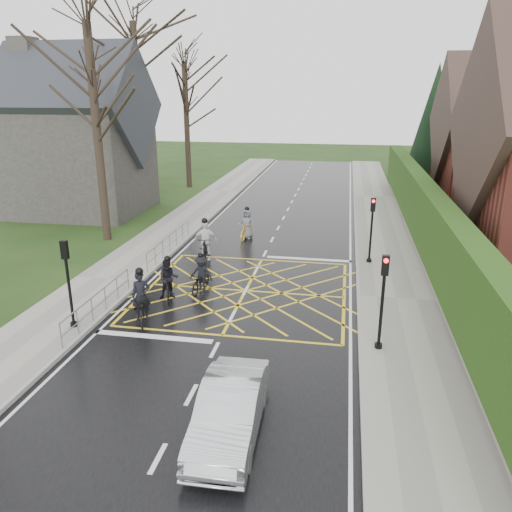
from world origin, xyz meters
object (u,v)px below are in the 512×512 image
(car, at_px, (230,410))
(cyclist_mid, at_px, (201,277))
(cyclist_rear, at_px, (141,304))
(cyclist_lead, at_px, (247,228))
(cyclist_back, at_px, (168,283))
(cyclist_front, at_px, (205,245))

(car, bearing_deg, cyclist_mid, 108.73)
(cyclist_rear, height_order, cyclist_lead, cyclist_rear)
(cyclist_rear, relative_size, cyclist_mid, 1.23)
(cyclist_back, distance_m, car, 8.70)
(cyclist_front, distance_m, car, 13.01)
(cyclist_back, relative_size, car, 0.45)
(cyclist_mid, relative_size, cyclist_lead, 0.90)
(cyclist_front, bearing_deg, cyclist_back, -104.48)
(cyclist_back, distance_m, cyclist_front, 4.76)
(car, bearing_deg, cyclist_front, 106.58)
(cyclist_back, bearing_deg, cyclist_front, 69.70)
(cyclist_back, height_order, cyclist_front, cyclist_front)
(cyclist_back, xyz_separation_m, cyclist_lead, (1.42, 8.77, -0.04))
(cyclist_mid, xyz_separation_m, cyclist_lead, (0.36, 7.81, 0.03))
(cyclist_rear, relative_size, cyclist_back, 1.18)
(cyclist_rear, distance_m, cyclist_front, 6.84)
(cyclist_lead, xyz_separation_m, car, (2.82, -16.37, 0.04))
(cyclist_front, bearing_deg, cyclist_lead, 60.05)
(cyclist_back, distance_m, cyclist_mid, 1.42)
(cyclist_mid, bearing_deg, car, -62.86)
(cyclist_rear, xyz_separation_m, cyclist_mid, (1.34, 3.02, -0.05))
(cyclist_mid, height_order, car, cyclist_mid)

